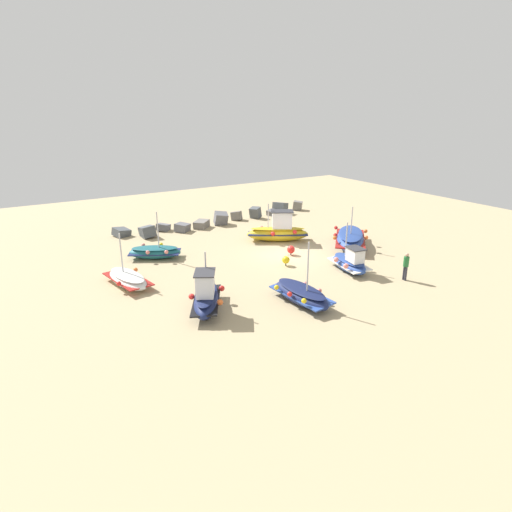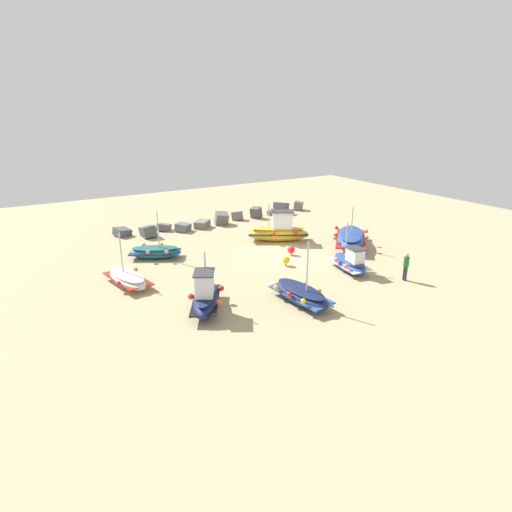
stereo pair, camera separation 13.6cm
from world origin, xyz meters
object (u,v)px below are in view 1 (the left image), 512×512
at_px(fishing_boat_2, 278,231).
at_px(fishing_boat_6, 206,297).
at_px(fishing_boat_1, 350,239).
at_px(fishing_boat_0, 301,294).
at_px(fishing_boat_5, 350,262).
at_px(mooring_buoy_0, 286,260).
at_px(fishing_boat_4, 155,252).
at_px(mooring_buoy_1, 291,250).
at_px(person_walking, 406,265).
at_px(fishing_boat_3, 128,279).

height_order(fishing_boat_2, fishing_boat_6, fishing_boat_6).
bearing_deg(fishing_boat_6, fishing_boat_1, 136.60).
bearing_deg(fishing_boat_6, fishing_boat_0, 98.60).
relative_size(fishing_boat_0, fishing_boat_5, 1.17).
bearing_deg(fishing_boat_1, mooring_buoy_0, 140.50).
xyz_separation_m(fishing_boat_0, fishing_boat_4, (-4.09, 10.77, -0.04)).
xyz_separation_m(fishing_boat_1, fishing_boat_6, (-13.39, -4.04, 0.11)).
bearing_deg(mooring_buoy_1, person_walking, -67.41).
bearing_deg(fishing_boat_5, fishing_boat_6, -77.38).
height_order(fishing_boat_0, mooring_buoy_1, fishing_boat_0).
distance_m(fishing_boat_4, person_walking, 16.00).
height_order(fishing_boat_3, mooring_buoy_1, fishing_boat_3).
xyz_separation_m(fishing_boat_1, fishing_boat_3, (-15.81, 1.25, -0.23)).
xyz_separation_m(fishing_boat_0, fishing_boat_1, (8.83, 5.80, 0.13)).
distance_m(fishing_boat_1, fishing_boat_2, 5.34).
relative_size(fishing_boat_1, mooring_buoy_0, 7.97).
bearing_deg(fishing_boat_1, fishing_boat_4, 111.95).
bearing_deg(fishing_boat_6, fishing_boat_3, -125.54).
relative_size(fishing_boat_0, fishing_boat_2, 0.84).
bearing_deg(fishing_boat_2, fishing_boat_0, -87.21).
xyz_separation_m(fishing_boat_3, fishing_boat_6, (2.43, -5.29, 0.34)).
distance_m(fishing_boat_1, fishing_boat_4, 13.85).
bearing_deg(fishing_boat_1, fishing_boat_0, 166.26).
xyz_separation_m(fishing_boat_5, fishing_boat_6, (-9.96, -0.40, 0.17)).
distance_m(fishing_boat_2, mooring_buoy_1, 3.42).
relative_size(fishing_boat_6, mooring_buoy_0, 6.18).
xyz_separation_m(fishing_boat_1, fishing_boat_5, (-3.43, -3.64, -0.06)).
relative_size(fishing_boat_4, fishing_boat_6, 0.94).
relative_size(fishing_boat_0, fishing_boat_1, 0.79).
bearing_deg(fishing_boat_1, fishing_boat_2, 85.59).
bearing_deg(fishing_boat_2, mooring_buoy_1, -78.52).
distance_m(fishing_boat_2, fishing_boat_5, 7.57).
bearing_deg(fishing_boat_5, fishing_boat_0, -57.83).
relative_size(fishing_boat_1, fishing_boat_5, 1.49).
bearing_deg(fishing_boat_0, fishing_boat_6, 65.36).
distance_m(fishing_boat_3, mooring_buoy_0, 9.76).
height_order(fishing_boat_3, fishing_boat_4, fishing_boat_4).
distance_m(fishing_boat_1, person_walking, 6.72).
xyz_separation_m(fishing_boat_2, fishing_boat_6, (-9.77, -7.97, -0.06)).
xyz_separation_m(fishing_boat_3, mooring_buoy_1, (11.06, -0.52, 0.01)).
xyz_separation_m(person_walking, mooring_buoy_0, (-4.53, 5.65, -0.57)).
distance_m(fishing_boat_1, fishing_boat_3, 15.86).
bearing_deg(fishing_boat_1, fishing_boat_6, 149.73).
bearing_deg(mooring_buoy_1, fishing_boat_6, -151.11).
relative_size(fishing_boat_2, mooring_buoy_1, 7.29).
bearing_deg(person_walking, mooring_buoy_0, 139.85).
height_order(fishing_boat_1, fishing_boat_5, fishing_boat_1).
height_order(fishing_boat_3, fishing_boat_6, same).
xyz_separation_m(mooring_buoy_0, mooring_buoy_1, (1.53, 1.56, -0.00)).
distance_m(mooring_buoy_0, mooring_buoy_1, 2.19).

